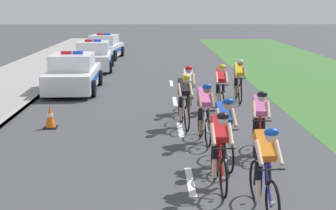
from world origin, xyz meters
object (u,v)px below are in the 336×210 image
Objects in this scene: cyclist_fourth at (260,121)px; police_car_nearest at (73,74)px; cyclist_eighth at (221,86)px; traffic_cone_mid at (50,117)px; cyclist_seventh at (188,88)px; cyclist_ninth at (239,79)px; police_car_second at (94,57)px; cyclist_lead at (265,167)px; cyclist_second at (220,148)px; cyclist_fifth at (205,111)px; cyclist_third at (224,130)px; cyclist_sixth at (184,100)px; police_car_third at (104,48)px.

cyclist_fourth is 10.18m from police_car_nearest.
cyclist_eighth reaches higher than traffic_cone_mid.
cyclist_seventh is 2.55m from cyclist_ninth.
cyclist_ninth is 0.38× the size of police_car_second.
cyclist_lead is 1.27m from cyclist_second.
cyclist_fifth is 1.00× the size of cyclist_seventh.
cyclist_fifth is at bearing 97.28° from cyclist_third.
cyclist_second reaches higher than traffic_cone_mid.
cyclist_third is at bearing -37.11° from traffic_cone_mid.
police_car_nearest is (-5.37, 3.67, -0.11)m from cyclist_eighth.
cyclist_eighth is (1.32, 2.24, 0.00)m from cyclist_sixth.
cyclist_second is 2.39m from cyclist_fourth.
cyclist_sixth reaches higher than traffic_cone_mid.
cyclist_third is 1.00× the size of cyclist_fourth.
cyclist_third is 7.15m from cyclist_ninth.
police_car_second is (-4.45, 16.92, -0.11)m from cyclist_second.
cyclist_third is 1.00× the size of cyclist_eighth.
cyclist_fourth is 0.38× the size of police_car_third.
cyclist_lead and cyclist_third have the same top height.
police_car_nearest is 0.99× the size of police_car_second.
cyclist_eighth is at bearing 83.28° from cyclist_third.
cyclist_eighth is 16.41m from police_car_third.
police_car_second is at bearing 106.77° from cyclist_third.
cyclist_seventh is at bearing 26.40° from traffic_cone_mid.
police_car_second is (0.00, 6.37, 0.00)m from police_car_nearest.
police_car_third is at bearing 102.59° from cyclist_third.
cyclist_fifth is 3.46m from cyclist_seventh.
cyclist_second is 1.00× the size of cyclist_seventh.
cyclist_third is (-0.34, 2.42, 0.00)m from cyclist_lead.
cyclist_fifth is 1.00× the size of cyclist_ninth.
cyclist_lead and cyclist_seventh have the same top height.
cyclist_lead is at bearing -82.35° from cyclist_fifth.
cyclist_fifth is 0.38× the size of police_car_third.
cyclist_sixth is at bearing -77.12° from police_car_third.
cyclist_fourth and cyclist_eighth have the same top height.
cyclist_third is at bearing -101.90° from cyclist_ninth.
cyclist_sixth is 1.00× the size of cyclist_seventh.
cyclist_ninth is at bearing 83.10° from cyclist_lead.
police_car_second is (-5.37, 10.03, -0.11)m from cyclist_eighth.
police_car_nearest is at bearing 93.14° from traffic_cone_mid.
police_car_second reaches higher than cyclist_third.
cyclist_sixth is 18.20m from police_car_third.
police_car_second reaches higher than cyclist_sixth.
cyclist_ninth is 10.62m from police_car_second.
cyclist_second is at bearing -48.16° from traffic_cone_mid.
traffic_cone_mid is (-3.73, -0.04, -0.48)m from cyclist_sixth.
police_car_third is (-5.63, 20.31, -0.11)m from cyclist_fourth.
cyclist_fourth is 6.24m from cyclist_ninth.
cyclist_ninth is (1.73, 8.29, 0.00)m from cyclist_second.
cyclist_sixth is (-0.42, 1.52, 0.00)m from cyclist_fifth.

